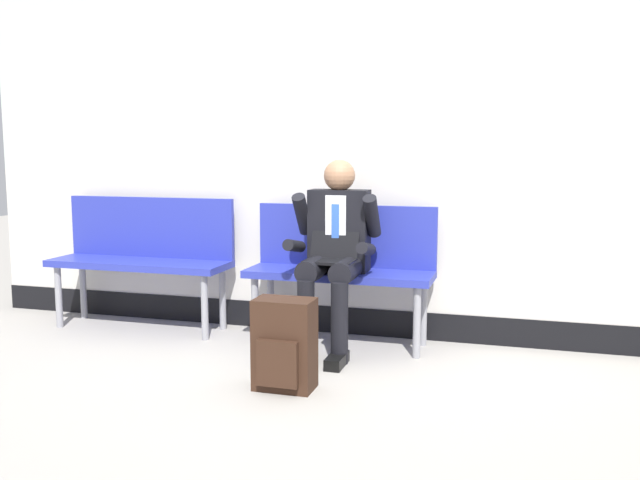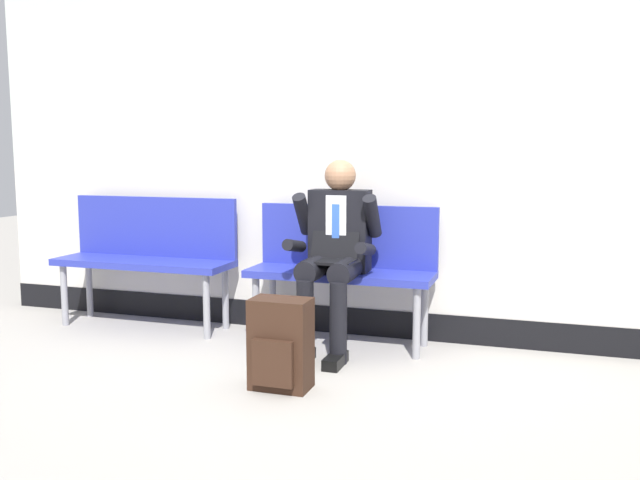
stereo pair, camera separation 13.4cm
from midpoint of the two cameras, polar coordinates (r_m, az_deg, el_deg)
The scene contains 6 objects.
ground_plane at distance 4.36m, azimuth -2.81°, elevation -10.19°, with size 18.00×18.00×0.00m, color #9E9991.
station_wall at distance 4.92m, azimuth 0.19°, elevation 9.64°, with size 5.61×0.14×3.05m.
bench_with_person at distance 4.67m, azimuth 1.04°, elevation -1.81°, with size 1.28×0.42×0.95m.
bench_empty at distance 5.29m, azimuth -15.30°, elevation -0.86°, with size 1.37×0.42×0.98m.
person_seated at distance 4.46m, azimuth 0.34°, elevation -0.76°, with size 0.57×0.70×1.27m.
backpack at distance 3.81m, azimuth -4.05°, elevation -8.84°, with size 0.33×0.24×0.51m.
Camera 1 is at (1.32, -3.94, 1.32)m, focal length 37.99 mm.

